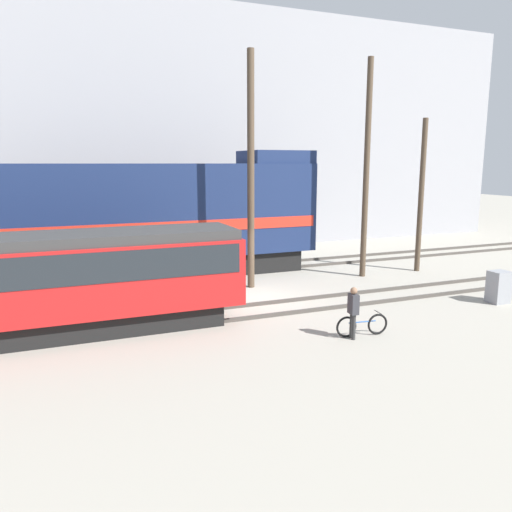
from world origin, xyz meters
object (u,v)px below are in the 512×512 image
Objects in this scene: streetcar at (60,278)px; utility_pole_center at (366,171)px; bicycle at (362,325)px; person at (353,308)px; signal_box at (499,287)px; utility_pole_left at (251,173)px; utility_pole_right at (421,196)px; freight_locomotive at (142,219)px.

streetcar is 1.13× the size of utility_pole_center.
utility_pole_center is at bearing 56.01° from bicycle.
streetcar reaches higher than person.
streetcar is 13.75m from utility_pole_center.
person is 1.31× the size of signal_box.
utility_pole_center is (12.97, 3.42, 3.04)m from streetcar.
utility_pole_right is at bearing 0.00° from utility_pole_left.
utility_pole_right is (8.64, 0.00, -1.16)m from utility_pole_left.
utility_pole_right is (12.50, -3.42, 0.90)m from freight_locomotive.
person is at bearing -169.75° from signal_box.
freight_locomotive is at bearing 138.46° from utility_pole_left.
freight_locomotive is 10.30× the size of person.
streetcar is at bearing -165.21° from utility_pole_center.
person is at bearing -125.83° from utility_pole_center.
utility_pole_center is at bearing -20.04° from freight_locomotive.
utility_pole_center is at bearing 14.79° from streetcar.
streetcar is at bearing 171.53° from signal_box.
freight_locomotive is 10.21m from utility_pole_center.
freight_locomotive is 11.40m from person.
utility_pole_right reaches higher than signal_box.
streetcar is at bearing -155.32° from utility_pole_left.
utility_pole_right is at bearing 80.34° from signal_box.
utility_pole_left reaches higher than freight_locomotive.
freight_locomotive is at bearing 62.37° from streetcar.
signal_box is at bearing -69.25° from utility_pole_center.
freight_locomotive is 2.26× the size of utility_pole_right.
bicycle is 1.39× the size of signal_box.
utility_pole_center is 7.38m from signal_box.
streetcar is 1.14× the size of utility_pole_left.
freight_locomotive is at bearing 114.78° from bicycle.
streetcar is 8.73m from person.
utility_pole_left reaches higher than person.
bicycle is at bearing -82.64° from utility_pole_left.
utility_pole_left is 7.92× the size of signal_box.
utility_pole_right is at bearing -15.31° from freight_locomotive.
freight_locomotive reaches higher than person.
streetcar is 8.72m from utility_pole_left.
utility_pole_left is (-0.49, 6.97, 3.81)m from person.
utility_pole_center is (5.03, 6.97, 3.86)m from person.
streetcar is at bearing 155.90° from person.
utility_pole_center is 1.34× the size of utility_pole_right.
person reaches higher than signal_box.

